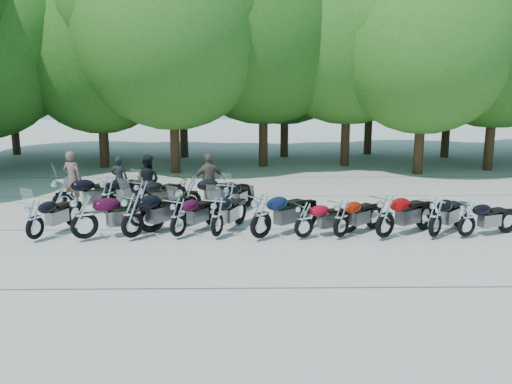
{
  "coord_description": "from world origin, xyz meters",
  "views": [
    {
      "loc": [
        -0.23,
        -13.56,
        4.24
      ],
      "look_at": [
        0.0,
        1.5,
        1.1
      ],
      "focal_mm": 38.0,
      "sensor_mm": 36.0,
      "label": 1
    }
  ],
  "objects_px": {
    "motorcycle_8": "(385,215)",
    "motorcycle_4": "(217,216)",
    "motorcycle_6": "(304,219)",
    "motorcycle_9": "(436,216)",
    "rider_1": "(148,180)",
    "rider_2": "(209,181)",
    "motorcycle_12": "(108,194)",
    "motorcycle_13": "(142,196)",
    "motorcycle_14": "(191,193)",
    "motorcycle_1": "(84,215)",
    "motorcycle_2": "(132,214)",
    "rider_0": "(72,178)",
    "motorcycle_0": "(34,219)",
    "motorcycle_11": "(63,194)",
    "motorcycle_7": "(341,217)",
    "motorcycle_3": "(178,216)",
    "motorcycle_5": "(261,215)",
    "motorcycle_10": "(467,218)",
    "motorcycle_15": "(229,198)",
    "rider_3": "(119,179)"
  },
  "relations": [
    {
      "from": "motorcycle_1",
      "to": "motorcycle_7",
      "type": "xyz_separation_m",
      "value": [
        6.85,
        0.1,
        -0.11
      ]
    },
    {
      "from": "motorcycle_2",
      "to": "motorcycle_13",
      "type": "height_order",
      "value": "motorcycle_2"
    },
    {
      "from": "motorcycle_2",
      "to": "motorcycle_3",
      "type": "relative_size",
      "value": 1.15
    },
    {
      "from": "motorcycle_9",
      "to": "motorcycle_6",
      "type": "bearing_deg",
      "value": 43.86
    },
    {
      "from": "motorcycle_13",
      "to": "rider_0",
      "type": "relative_size",
      "value": 1.21
    },
    {
      "from": "motorcycle_0",
      "to": "rider_0",
      "type": "xyz_separation_m",
      "value": [
        -0.29,
        4.18,
        0.32
      ]
    },
    {
      "from": "motorcycle_2",
      "to": "rider_3",
      "type": "xyz_separation_m",
      "value": [
        -1.44,
        4.78,
        0.08
      ]
    },
    {
      "from": "motorcycle_7",
      "to": "motorcycle_3",
      "type": "bearing_deg",
      "value": 45.3
    },
    {
      "from": "motorcycle_5",
      "to": "rider_0",
      "type": "distance_m",
      "value": 7.59
    },
    {
      "from": "motorcycle_6",
      "to": "motorcycle_9",
      "type": "bearing_deg",
      "value": -115.44
    },
    {
      "from": "rider_2",
      "to": "motorcycle_3",
      "type": "bearing_deg",
      "value": 60.72
    },
    {
      "from": "motorcycle_0",
      "to": "motorcycle_4",
      "type": "bearing_deg",
      "value": -156.66
    },
    {
      "from": "motorcycle_7",
      "to": "rider_2",
      "type": "bearing_deg",
      "value": 2.32
    },
    {
      "from": "motorcycle_8",
      "to": "motorcycle_4",
      "type": "bearing_deg",
      "value": 51.6
    },
    {
      "from": "motorcycle_14",
      "to": "motorcycle_11",
      "type": "bearing_deg",
      "value": 64.93
    },
    {
      "from": "motorcycle_7",
      "to": "rider_2",
      "type": "height_order",
      "value": "rider_2"
    },
    {
      "from": "motorcycle_0",
      "to": "rider_2",
      "type": "xyz_separation_m",
      "value": [
        4.38,
        3.8,
        0.3
      ]
    },
    {
      "from": "motorcycle_9",
      "to": "rider_1",
      "type": "height_order",
      "value": "rider_1"
    },
    {
      "from": "rider_1",
      "to": "rider_2",
      "type": "xyz_separation_m",
      "value": [
        2.11,
        -0.32,
        0.05
      ]
    },
    {
      "from": "motorcycle_2",
      "to": "motorcycle_10",
      "type": "distance_m",
      "value": 9.01
    },
    {
      "from": "motorcycle_4",
      "to": "motorcycle_14",
      "type": "height_order",
      "value": "motorcycle_14"
    },
    {
      "from": "motorcycle_12",
      "to": "motorcycle_13",
      "type": "xyz_separation_m",
      "value": [
        1.06,
        -0.05,
        -0.07
      ]
    },
    {
      "from": "motorcycle_0",
      "to": "motorcycle_8",
      "type": "height_order",
      "value": "motorcycle_8"
    },
    {
      "from": "motorcycle_8",
      "to": "rider_2",
      "type": "xyz_separation_m",
      "value": [
        -4.95,
        3.83,
        0.24
      ]
    },
    {
      "from": "motorcycle_10",
      "to": "motorcycle_13",
      "type": "relative_size",
      "value": 0.9
    },
    {
      "from": "motorcycle_2",
      "to": "rider_0",
      "type": "distance_m",
      "value": 5.02
    },
    {
      "from": "motorcycle_11",
      "to": "motorcycle_13",
      "type": "xyz_separation_m",
      "value": [
        2.45,
        0.02,
        -0.08
      ]
    },
    {
      "from": "motorcycle_11",
      "to": "motorcycle_14",
      "type": "xyz_separation_m",
      "value": [
        3.96,
        0.2,
        -0.02
      ]
    },
    {
      "from": "motorcycle_5",
      "to": "rider_0",
      "type": "relative_size",
      "value": 1.33
    },
    {
      "from": "motorcycle_8",
      "to": "motorcycle_11",
      "type": "distance_m",
      "value": 9.81
    },
    {
      "from": "motorcycle_5",
      "to": "motorcycle_2",
      "type": "bearing_deg",
      "value": 47.47
    },
    {
      "from": "motorcycle_10",
      "to": "motorcycle_13",
      "type": "bearing_deg",
      "value": 53.05
    },
    {
      "from": "motorcycle_5",
      "to": "motorcycle_9",
      "type": "distance_m",
      "value": 4.7
    },
    {
      "from": "rider_0",
      "to": "rider_2",
      "type": "bearing_deg",
      "value": -165.66
    },
    {
      "from": "rider_2",
      "to": "motorcycle_14",
      "type": "bearing_deg",
      "value": 41.3
    },
    {
      "from": "motorcycle_7",
      "to": "motorcycle_10",
      "type": "height_order",
      "value": "motorcycle_7"
    },
    {
      "from": "motorcycle_10",
      "to": "rider_2",
      "type": "distance_m",
      "value": 8.11
    },
    {
      "from": "rider_2",
      "to": "motorcycle_5",
      "type": "bearing_deg",
      "value": 93.17
    },
    {
      "from": "motorcycle_10",
      "to": "motorcycle_12",
      "type": "distance_m",
      "value": 10.64
    },
    {
      "from": "motorcycle_14",
      "to": "motorcycle_1",
      "type": "bearing_deg",
      "value": 110.67
    },
    {
      "from": "motorcycle_4",
      "to": "motorcycle_8",
      "type": "xyz_separation_m",
      "value": [
        4.5,
        -0.21,
        0.05
      ]
    },
    {
      "from": "motorcycle_2",
      "to": "motorcycle_15",
      "type": "distance_m",
      "value": 3.62
    },
    {
      "from": "motorcycle_4",
      "to": "motorcycle_9",
      "type": "distance_m",
      "value": 5.88
    },
    {
      "from": "motorcycle_4",
      "to": "motorcycle_0",
      "type": "bearing_deg",
      "value": 23.33
    },
    {
      "from": "rider_1",
      "to": "rider_2",
      "type": "relative_size",
      "value": 0.95
    },
    {
      "from": "motorcycle_5",
      "to": "motorcycle_15",
      "type": "distance_m",
      "value": 2.88
    },
    {
      "from": "motorcycle_4",
      "to": "motorcycle_5",
      "type": "relative_size",
      "value": 0.9
    },
    {
      "from": "motorcycle_0",
      "to": "motorcycle_1",
      "type": "xyz_separation_m",
      "value": [
        1.33,
        -0.03,
        0.09
      ]
    },
    {
      "from": "motorcycle_7",
      "to": "rider_3",
      "type": "relative_size",
      "value": 1.35
    },
    {
      "from": "motorcycle_8",
      "to": "motorcycle_11",
      "type": "bearing_deg",
      "value": 38.49
    }
  ]
}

